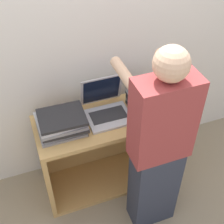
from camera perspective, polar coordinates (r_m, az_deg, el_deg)
ground_plane at (r=2.85m, az=1.21°, el=-15.36°), size 12.00×12.00×0.00m
wall_back at (r=2.42m, az=-3.49°, el=12.09°), size 8.00×0.05×2.40m
cart at (r=2.73m, az=-1.00°, el=-6.01°), size 1.16×0.48×0.75m
laptop_open at (r=2.42m, az=-1.05°, el=0.76°), size 0.34×0.34×0.29m
laptop_stack_left at (r=2.31m, az=-9.17°, el=-1.98°), size 0.36×0.30×0.13m
laptop_stack_right at (r=2.48m, az=7.30°, el=2.25°), size 0.36×0.29×0.16m
person at (r=2.15m, az=8.44°, el=-6.82°), size 0.40×0.52×1.58m
inventory_tag at (r=2.39m, az=8.27°, el=2.82°), size 0.06×0.02×0.01m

